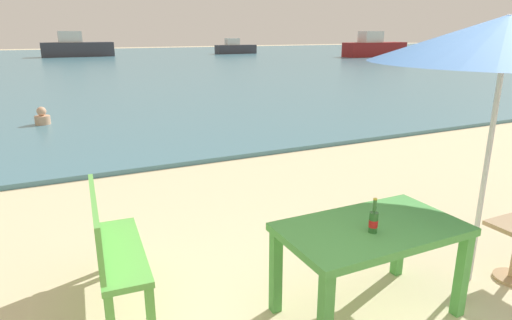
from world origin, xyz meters
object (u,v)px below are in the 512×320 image
at_px(patio_umbrella, 506,39).
at_px(bench_green_left, 110,243).
at_px(picnic_table_green, 371,239).
at_px(swimmer_person, 42,118).
at_px(boat_tanker, 235,48).
at_px(boat_fishing_trawler, 374,48).
at_px(beer_bottle_amber, 374,220).
at_px(boat_sailboat, 77,47).

bearing_deg(patio_umbrella, bench_green_left, 160.28).
distance_m(picnic_table_green, swimmer_person, 9.12).
height_order(patio_umbrella, boat_tanker, patio_umbrella).
distance_m(boat_fishing_trawler, boat_tanker, 12.75).
distance_m(swimmer_person, boat_fishing_trawler, 31.29).
distance_m(beer_bottle_amber, bench_green_left, 2.07).
distance_m(beer_bottle_amber, boat_fishing_trawler, 35.80).
relative_size(beer_bottle_amber, bench_green_left, 0.22).
bearing_deg(swimmer_person, boat_tanker, 58.73).
relative_size(patio_umbrella, bench_green_left, 1.88).
xyz_separation_m(boat_sailboat, boat_tanker, (13.80, -1.28, -0.23)).
bearing_deg(picnic_table_green, boat_sailboat, 88.65).
relative_size(picnic_table_green, boat_fishing_trawler, 0.25).
relative_size(boat_sailboat, boat_tanker, 1.46).
bearing_deg(patio_umbrella, picnic_table_green, 178.56).
bearing_deg(boat_sailboat, bench_green_left, -94.15).
relative_size(beer_bottle_amber, boat_sailboat, 0.05).
xyz_separation_m(picnic_table_green, boat_tanker, (14.69, 36.66, -0.06)).
bearing_deg(picnic_table_green, beer_bottle_amber, -128.56).
bearing_deg(boat_sailboat, patio_umbrella, -89.59).
xyz_separation_m(beer_bottle_amber, bench_green_left, (-1.71, 1.12, -0.31)).
distance_m(patio_umbrella, bench_green_left, 3.51).
bearing_deg(swimmer_person, patio_umbrella, -69.19).
distance_m(bench_green_left, swimmer_person, 7.83).
distance_m(picnic_table_green, boat_fishing_trawler, 35.68).
distance_m(beer_bottle_amber, patio_umbrella, 1.77).
xyz_separation_m(patio_umbrella, bench_green_left, (-2.95, 1.06, -1.58)).
distance_m(picnic_table_green, beer_bottle_amber, 0.23).
bearing_deg(boat_tanker, picnic_table_green, -111.84).
bearing_deg(beer_bottle_amber, swimmer_person, 103.42).
relative_size(bench_green_left, swimmer_person, 2.98).
distance_m(beer_bottle_amber, boat_sailboat, 38.05).
bearing_deg(beer_bottle_amber, boat_tanker, 68.11).
xyz_separation_m(patio_umbrella, boat_tanker, (13.53, 36.69, -1.53)).
bearing_deg(bench_green_left, picnic_table_green, -30.00).
height_order(swimmer_person, boat_sailboat, boat_sailboat).
relative_size(beer_bottle_amber, boat_fishing_trawler, 0.05).
bearing_deg(patio_umbrella, boat_tanker, 69.76).
height_order(patio_umbrella, swimmer_person, patio_umbrella).
xyz_separation_m(bench_green_left, boat_fishing_trawler, (24.95, 26.11, 0.27)).
bearing_deg(beer_bottle_amber, picnic_table_green, 51.44).
relative_size(beer_bottle_amber, swimmer_person, 0.65).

